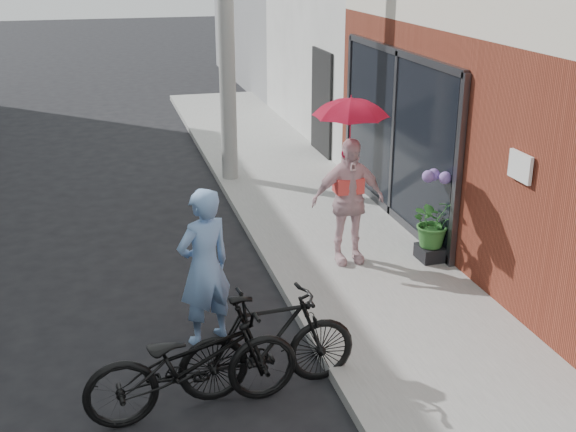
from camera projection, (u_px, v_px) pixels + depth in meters
name	position (u px, v px, depth m)	size (l,w,h in m)	color
ground	(233.00, 368.00, 7.27)	(80.00, 80.00, 0.00)	black
sidewalk	(360.00, 263.00, 9.56)	(2.20, 24.00, 0.12)	gray
curb	(275.00, 272.00, 9.28)	(0.12, 24.00, 0.12)	#9E9E99
officer	(204.00, 267.00, 7.50)	(0.63, 0.41, 1.72)	#779ED4
bike_left	(193.00, 362.00, 6.42)	(0.68, 1.95, 1.03)	black
bike_right	(268.00, 342.00, 6.74)	(0.49, 1.72, 1.04)	black
kimono_woman	(348.00, 201.00, 9.20)	(0.97, 0.40, 1.65)	beige
parasol	(351.00, 107.00, 8.77)	(0.90, 0.90, 0.79)	red
planter	(432.00, 252.00, 9.49)	(0.36, 0.36, 0.19)	black
potted_plant	(434.00, 222.00, 9.34)	(0.61, 0.53, 0.68)	#316E2C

